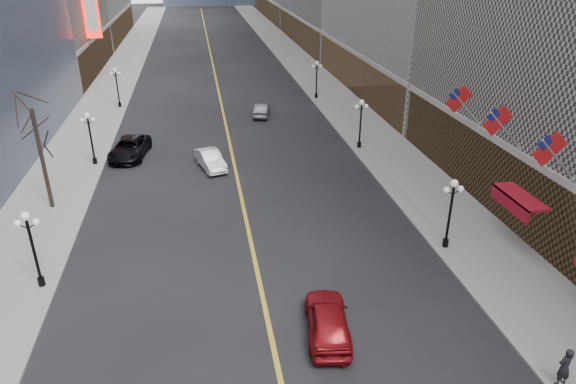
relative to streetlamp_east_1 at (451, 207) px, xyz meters
name	(u,v)px	position (x,y,z in m)	size (l,w,h in m)	color
sidewalk_east	(326,90)	(2.20, 40.00, -2.83)	(6.00, 230.00, 0.15)	gray
sidewalk_west	(106,99)	(-25.80, 40.00, -2.83)	(6.00, 230.00, 0.15)	gray
lane_line	(216,78)	(-11.80, 50.00, -2.89)	(0.25, 200.00, 0.02)	gold
streetlamp_east_1	(451,207)	(0.00, 0.00, 0.00)	(1.26, 0.44, 4.52)	black
streetlamp_east_2	(361,119)	(0.00, 18.00, 0.00)	(1.26, 0.44, 4.52)	black
streetlamp_east_3	(317,76)	(0.00, 36.00, 0.00)	(1.26, 0.44, 4.52)	black
streetlamp_west_1	(32,242)	(-23.60, 0.00, 0.00)	(1.26, 0.44, 4.52)	black
streetlamp_west_2	(90,133)	(-23.60, 18.00, 0.00)	(1.26, 0.44, 4.52)	black
streetlamp_west_3	(117,83)	(-23.60, 36.00, 0.00)	(1.26, 0.44, 4.52)	black
flag_3	(552,152)	(3.51, -3.00, 4.39)	(2.87, 0.12, 2.87)	#B2B2B7
flag_4	(500,123)	(3.51, 2.00, 4.39)	(2.87, 0.12, 2.87)	#B2B2B7
flag_5	(461,101)	(3.51, 7.00, 4.39)	(2.87, 0.12, 2.87)	#B2B2B7
awning_c	(517,199)	(4.30, 0.00, 0.18)	(1.40, 4.00, 0.93)	maroon
tree_west_far	(35,125)	(-25.30, 10.00, 3.34)	(3.60, 3.60, 7.92)	#2D231C
car_nb_mid	(211,160)	(-13.80, 15.65, -2.15)	(1.59, 4.55, 1.50)	white
car_nb_far	(130,148)	(-20.80, 19.52, -2.07)	(2.77, 6.02, 1.67)	black
car_sb_mid	(328,320)	(-9.09, -6.38, -2.05)	(2.00, 4.97, 1.69)	maroon
car_sb_far	(262,110)	(-7.61, 29.91, -2.18)	(1.52, 4.37, 1.44)	#565B5F
ped_ne_corner	(564,367)	(-0.20, -11.29, -1.81)	(0.69, 0.50, 1.89)	black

